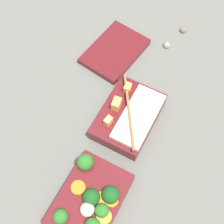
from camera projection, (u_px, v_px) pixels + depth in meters
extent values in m
plane|color=slate|center=(111.00, 151.00, 0.79)|extent=(3.00, 3.00, 0.00)
cube|color=maroon|center=(90.00, 200.00, 0.71)|extent=(0.19, 0.13, 0.04)
sphere|color=#2D7028|center=(102.00, 210.00, 0.67)|extent=(0.03, 0.03, 0.03)
sphere|color=#2D7028|center=(61.00, 217.00, 0.67)|extent=(0.03, 0.03, 0.03)
sphere|color=#19511E|center=(91.00, 197.00, 0.69)|extent=(0.04, 0.04, 0.04)
sphere|color=#2D7028|center=(85.00, 162.00, 0.72)|extent=(0.04, 0.04, 0.04)
sphere|color=#19511E|center=(110.00, 195.00, 0.69)|extent=(0.04, 0.04, 0.04)
cylinder|color=orange|center=(104.00, 217.00, 0.67)|extent=(0.04, 0.04, 0.01)
cylinder|color=orange|center=(78.00, 188.00, 0.70)|extent=(0.05, 0.05, 0.01)
cylinder|color=orange|center=(102.00, 198.00, 0.69)|extent=(0.03, 0.03, 0.01)
cylinder|color=orange|center=(111.00, 200.00, 0.69)|extent=(0.04, 0.04, 0.01)
sphere|color=beige|center=(87.00, 209.00, 0.67)|extent=(0.03, 0.03, 0.03)
cube|color=maroon|center=(128.00, 116.00, 0.81)|extent=(0.19, 0.13, 0.04)
cube|color=silver|center=(139.00, 116.00, 0.78)|extent=(0.17, 0.08, 0.01)
cube|color=#EAB266|center=(108.00, 121.00, 0.77)|extent=(0.02, 0.02, 0.02)
cube|color=#F4A356|center=(116.00, 104.00, 0.79)|extent=(0.03, 0.02, 0.03)
cube|color=#F4A356|center=(128.00, 88.00, 0.82)|extent=(0.02, 0.02, 0.02)
sphere|color=#4C1E4C|center=(127.00, 91.00, 0.82)|extent=(0.01, 0.01, 0.01)
cylinder|color=olive|center=(130.00, 110.00, 0.78)|extent=(0.18, 0.12, 0.01)
cylinder|color=olive|center=(127.00, 110.00, 0.78)|extent=(0.18, 0.12, 0.01)
cube|color=maroon|center=(115.00, 51.00, 0.92)|extent=(0.20, 0.16, 0.02)
sphere|color=#7A6B5B|center=(183.00, 30.00, 0.97)|extent=(0.02, 0.02, 0.02)
sphere|color=gray|center=(167.00, 45.00, 0.94)|extent=(0.02, 0.02, 0.02)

